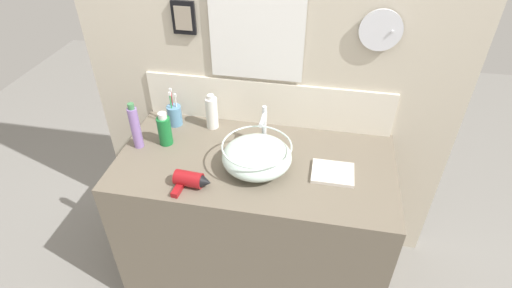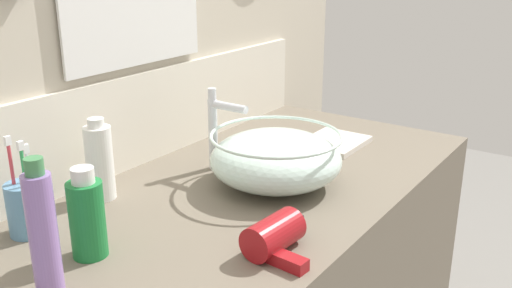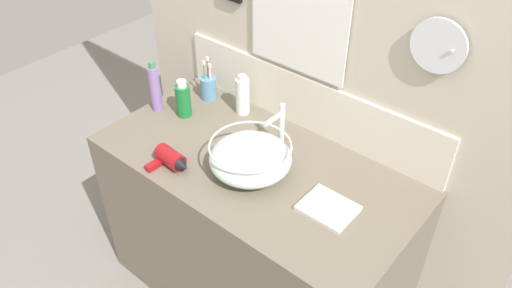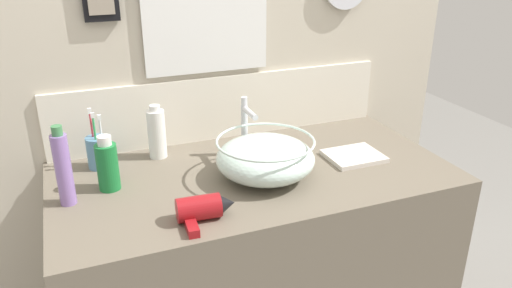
{
  "view_description": "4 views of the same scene",
  "coord_description": "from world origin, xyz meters",
  "px_view_note": "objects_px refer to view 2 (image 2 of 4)",
  "views": [
    {
      "loc": [
        0.28,
        -1.44,
        2.04
      ],
      "look_at": [
        0.01,
        0.0,
        0.93
      ],
      "focal_mm": 28.0,
      "sensor_mm": 36.0,
      "label": 1
    },
    {
      "loc": [
        -1.07,
        -0.75,
        1.39
      ],
      "look_at": [
        0.01,
        0.0,
        0.93
      ],
      "focal_mm": 40.0,
      "sensor_mm": 36.0,
      "label": 2
    },
    {
      "loc": [
        0.98,
        -1.16,
        2.12
      ],
      "look_at": [
        0.01,
        0.0,
        0.93
      ],
      "focal_mm": 35.0,
      "sensor_mm": 36.0,
      "label": 3
    },
    {
      "loc": [
        -0.55,
        -1.4,
        1.58
      ],
      "look_at": [
        0.01,
        0.0,
        0.93
      ],
      "focal_mm": 35.0,
      "sensor_mm": 36.0,
      "label": 4
    }
  ],
  "objects_px": {
    "toothbrush_cup": "(26,208)",
    "soap_dispenser": "(100,162)",
    "faucet": "(217,124)",
    "shampoo_bottle": "(43,234)",
    "glass_bowl_sink": "(276,158)",
    "hair_drier": "(279,233)",
    "hand_towel": "(334,142)",
    "spray_bottle": "(87,216)"
  },
  "relations": [
    {
      "from": "toothbrush_cup",
      "to": "hand_towel",
      "type": "bearing_deg",
      "value": -16.87
    },
    {
      "from": "hand_towel",
      "to": "glass_bowl_sink",
      "type": "bearing_deg",
      "value": -176.71
    },
    {
      "from": "soap_dispenser",
      "to": "glass_bowl_sink",
      "type": "bearing_deg",
      "value": -44.56
    },
    {
      "from": "faucet",
      "to": "hand_towel",
      "type": "bearing_deg",
      "value": -24.59
    },
    {
      "from": "hair_drier",
      "to": "faucet",
      "type": "bearing_deg",
      "value": 53.99
    },
    {
      "from": "toothbrush_cup",
      "to": "shampoo_bottle",
      "type": "bearing_deg",
      "value": -116.6
    },
    {
      "from": "faucet",
      "to": "spray_bottle",
      "type": "height_order",
      "value": "faucet"
    },
    {
      "from": "faucet",
      "to": "glass_bowl_sink",
      "type": "bearing_deg",
      "value": -90.0
    },
    {
      "from": "hand_towel",
      "to": "faucet",
      "type": "bearing_deg",
      "value": 155.41
    },
    {
      "from": "hair_drier",
      "to": "spray_bottle",
      "type": "height_order",
      "value": "spray_bottle"
    },
    {
      "from": "toothbrush_cup",
      "to": "shampoo_bottle",
      "type": "xyz_separation_m",
      "value": [
        -0.11,
        -0.22,
        0.06
      ]
    },
    {
      "from": "glass_bowl_sink",
      "to": "hair_drier",
      "type": "distance_m",
      "value": 0.31
    },
    {
      "from": "shampoo_bottle",
      "to": "hand_towel",
      "type": "relative_size",
      "value": 1.29
    },
    {
      "from": "faucet",
      "to": "hand_towel",
      "type": "distance_m",
      "value": 0.4
    },
    {
      "from": "shampoo_bottle",
      "to": "spray_bottle",
      "type": "xyz_separation_m",
      "value": [
        0.12,
        0.05,
        -0.03
      ]
    },
    {
      "from": "hair_drier",
      "to": "toothbrush_cup",
      "type": "height_order",
      "value": "toothbrush_cup"
    },
    {
      "from": "toothbrush_cup",
      "to": "faucet",
      "type": "bearing_deg",
      "value": -11.03
    },
    {
      "from": "hair_drier",
      "to": "shampoo_bottle",
      "type": "xyz_separation_m",
      "value": [
        -0.35,
        0.23,
        0.08
      ]
    },
    {
      "from": "soap_dispenser",
      "to": "shampoo_bottle",
      "type": "xyz_separation_m",
      "value": [
        -0.31,
        -0.23,
        0.02
      ]
    },
    {
      "from": "hair_drier",
      "to": "spray_bottle",
      "type": "bearing_deg",
      "value": 128.64
    },
    {
      "from": "glass_bowl_sink",
      "to": "hair_drier",
      "type": "height_order",
      "value": "glass_bowl_sink"
    },
    {
      "from": "faucet",
      "to": "soap_dispenser",
      "type": "bearing_deg",
      "value": 159.58
    },
    {
      "from": "spray_bottle",
      "to": "hand_towel",
      "type": "relative_size",
      "value": 0.93
    },
    {
      "from": "toothbrush_cup",
      "to": "soap_dispenser",
      "type": "bearing_deg",
      "value": 3.53
    },
    {
      "from": "glass_bowl_sink",
      "to": "toothbrush_cup",
      "type": "xyz_separation_m",
      "value": [
        -0.5,
        0.28,
        -0.01
      ]
    },
    {
      "from": "glass_bowl_sink",
      "to": "soap_dispenser",
      "type": "bearing_deg",
      "value": 135.44
    },
    {
      "from": "toothbrush_cup",
      "to": "soap_dispenser",
      "type": "height_order",
      "value": "toothbrush_cup"
    },
    {
      "from": "faucet",
      "to": "soap_dispenser",
      "type": "height_order",
      "value": "faucet"
    },
    {
      "from": "spray_bottle",
      "to": "faucet",
      "type": "bearing_deg",
      "value": 8.87
    },
    {
      "from": "toothbrush_cup",
      "to": "glass_bowl_sink",
      "type": "bearing_deg",
      "value": -29.11
    },
    {
      "from": "soap_dispenser",
      "to": "spray_bottle",
      "type": "xyz_separation_m",
      "value": [
        -0.19,
        -0.18,
        -0.01
      ]
    },
    {
      "from": "shampoo_bottle",
      "to": "glass_bowl_sink",
      "type": "bearing_deg",
      "value": -5.2
    },
    {
      "from": "soap_dispenser",
      "to": "shampoo_bottle",
      "type": "relative_size",
      "value": 0.78
    },
    {
      "from": "hair_drier",
      "to": "spray_bottle",
      "type": "xyz_separation_m",
      "value": [
        -0.22,
        0.28,
        0.05
      ]
    },
    {
      "from": "glass_bowl_sink",
      "to": "soap_dispenser",
      "type": "distance_m",
      "value": 0.41
    },
    {
      "from": "hand_towel",
      "to": "toothbrush_cup",
      "type": "bearing_deg",
      "value": 163.13
    },
    {
      "from": "faucet",
      "to": "hand_towel",
      "type": "relative_size",
      "value": 1.13
    },
    {
      "from": "faucet",
      "to": "shampoo_bottle",
      "type": "xyz_separation_m",
      "value": [
        -0.61,
        -0.12,
        -0.01
      ]
    },
    {
      "from": "glass_bowl_sink",
      "to": "toothbrush_cup",
      "type": "bearing_deg",
      "value": 150.89
    },
    {
      "from": "glass_bowl_sink",
      "to": "faucet",
      "type": "relative_size",
      "value": 1.48
    },
    {
      "from": "toothbrush_cup",
      "to": "soap_dispenser",
      "type": "xyz_separation_m",
      "value": [
        0.2,
        0.01,
        0.03
      ]
    },
    {
      "from": "soap_dispenser",
      "to": "shampoo_bottle",
      "type": "height_order",
      "value": "shampoo_bottle"
    }
  ]
}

